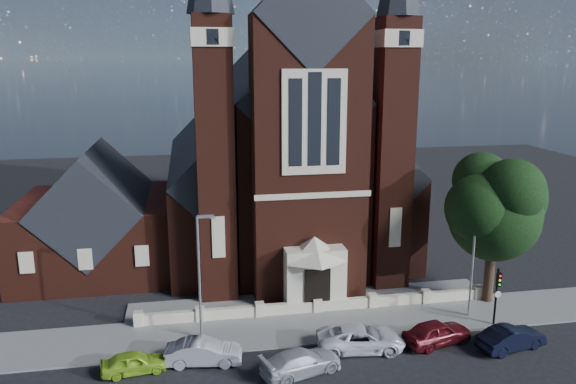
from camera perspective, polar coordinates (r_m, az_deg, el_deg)
The scene contains 16 objects.
ground at distance 47.46m, azimuth 0.60°, elevation -7.77°, with size 120.00×120.00×0.00m, color black.
pavement_strip at distance 38.08m, azimuth 3.67°, elevation -13.38°, with size 60.00×5.00×0.12m, color slate.
forecourt_paving at distance 41.59m, azimuth 2.32°, elevation -10.95°, with size 26.00×3.00×0.14m, color slate.
forecourt_wall at distance 39.82m, azimuth 2.96°, elevation -12.11°, with size 24.00×0.40×0.90m, color beige.
church at distance 52.83m, azimuth -1.00°, elevation 3.64°, with size 20.01×34.90×29.20m.
parish_hall at distance 48.87m, azimuth -18.87°, elevation -2.92°, with size 12.00×12.20×10.24m.
street_tree at distance 41.36m, azimuth 20.61°, elevation -1.73°, with size 6.40×6.60×10.70m.
street_lamp_left at distance 34.79m, azimuth -8.89°, elevation -7.90°, with size 1.16×0.22×8.09m.
street_lamp_right at distance 39.39m, azimuth 18.43°, elevation -5.88°, with size 1.16×0.22×8.09m.
traffic_signal at distance 39.26m, azimuth 20.49°, elevation -9.26°, with size 0.28×0.42×4.00m.
car_lime_van at distance 33.84m, azimuth -15.38°, elevation -16.36°, with size 1.45×3.61×1.23m, color #93CB28.
car_silver_a at distance 33.84m, azimuth -8.58°, elevation -15.79°, with size 1.52×4.37×1.44m, color #A7A8AF.
car_silver_b at distance 32.65m, azimuth 1.36°, elevation -16.88°, with size 1.91×4.70×1.36m, color #B2B4BB.
car_white_suv at distance 35.17m, azimuth 7.42°, elevation -14.52°, with size 2.46×5.33×1.48m, color white.
car_dark_red at distance 36.67m, azimuth 14.88°, elevation -13.62°, with size 1.80×4.47×1.52m, color #5B0F17.
car_navy at distance 37.50m, azimuth 21.74°, elevation -13.61°, with size 1.51×4.34×1.43m, color black.
Camera 1 is at (-8.39, -28.45, 17.15)m, focal length 35.00 mm.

